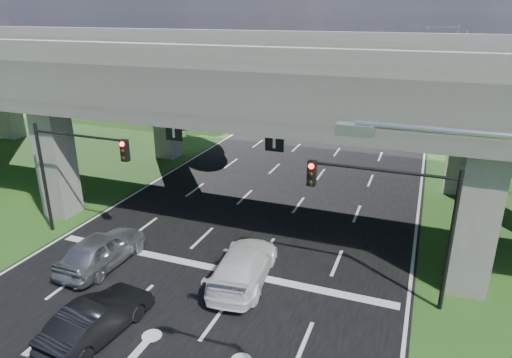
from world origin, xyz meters
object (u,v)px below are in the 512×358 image
Objects in this scene: signal_left at (73,162)px; car_dark at (98,319)px; signal_right at (395,207)px; streetlight_beyond at (449,66)px; streetlight_far at (452,89)px; car_white at (243,265)px; car_silver at (102,249)px.

signal_left reaches higher than car_dark.
streetlight_beyond reaches higher than signal_right.
streetlight_far is at bearing 48.22° from signal_left.
streetlight_far is 16.00m from streetlight_beyond.
car_white reaches higher than car_dark.
signal_right is 15.65m from signal_left.
streetlight_far reaches higher than signal_right.
signal_left reaches higher than car_silver.
car_dark is (-9.62, -6.23, -3.40)m from signal_right.
signal_left is 1.10× the size of car_white.
streetlight_far is 2.19× the size of car_dark.
streetlight_far is 27.17m from car_silver.
streetlight_far is (17.92, 20.06, 1.66)m from signal_left.
car_white is (-8.30, -21.00, -5.03)m from streetlight_far.
car_dark is (-11.90, -26.29, -5.07)m from streetlight_far.
streetlight_far is at bearing -122.82° from car_silver.
car_silver is 6.79m from car_white.
car_silver is at bearing -170.87° from signal_right.
streetlight_far is 1.84× the size of car_white.
car_dark is (-11.90, -42.29, -5.07)m from streetlight_beyond.
signal_right reaches higher than car_dark.
signal_left is (-15.65, 0.00, 0.00)m from signal_right.
car_silver is at bearing -34.91° from signal_left.
streetlight_beyond is at bearing -110.15° from car_silver.
streetlight_beyond is at bearing -99.82° from car_dark.
streetlight_far is 23.13m from car_white.
car_silver reaches higher than car_white.
streetlight_far reaches higher than signal_left.
car_white is at bearing -102.64° from streetlight_beyond.
streetlight_beyond is at bearing 90.00° from streetlight_far.
signal_right is 1.00× the size of signal_left.
signal_right is at bearing -169.54° from car_silver.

